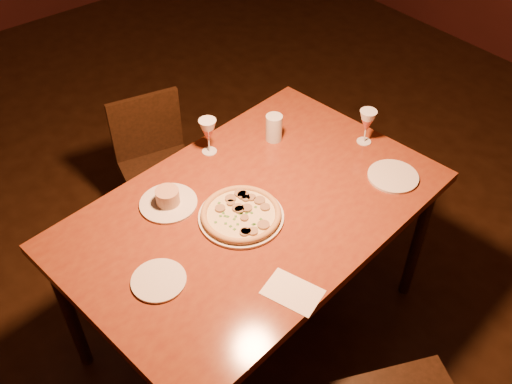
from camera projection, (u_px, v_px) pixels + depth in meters
floor at (251, 271)px, 3.05m from camera, size 7.00×7.00×0.00m
dining_table at (253, 219)px, 2.31m from camera, size 1.61×1.14×0.80m
chair_far at (157, 161)px, 3.03m from camera, size 0.45×0.45×0.78m
pizza_plate at (241, 214)px, 2.20m from camera, size 0.33×0.33×0.04m
ramekin_saucer at (168, 200)px, 2.26m from camera, size 0.23×0.23×0.07m
wine_glass_far at (208, 136)px, 2.46m from camera, size 0.08×0.08×0.17m
wine_glass_right at (366, 127)px, 2.51m from camera, size 0.08×0.08×0.17m
water_tumbler at (274, 128)px, 2.54m from camera, size 0.07×0.07×0.12m
side_plate_left at (159, 280)px, 1.99m from camera, size 0.19×0.19×0.01m
side_plate_near at (393, 176)px, 2.39m from camera, size 0.21×0.21×0.01m
menu_card at (293, 292)px, 1.95m from camera, size 0.19×0.23×0.00m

